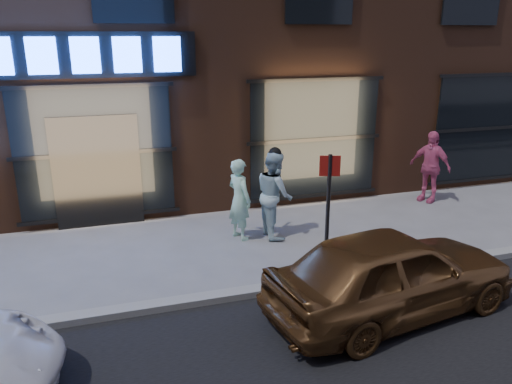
% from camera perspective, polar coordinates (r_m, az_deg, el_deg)
% --- Properties ---
extents(ground, '(90.00, 90.00, 0.00)m').
position_cam_1_polar(ground, '(7.92, -16.74, -13.58)').
color(ground, slate).
rests_on(ground, ground).
extents(curb, '(60.00, 0.25, 0.12)m').
position_cam_1_polar(curb, '(7.89, -16.78, -13.21)').
color(curb, gray).
rests_on(curb, ground).
extents(man_bowtie, '(0.61, 0.72, 1.67)m').
position_cam_1_polar(man_bowtie, '(10.01, -1.90, -0.84)').
color(man_bowtie, '#C1FEDD').
rests_on(man_bowtie, ground).
extents(man_cap, '(0.68, 0.87, 1.78)m').
position_cam_1_polar(man_cap, '(10.14, 2.13, -0.24)').
color(man_cap, silver).
rests_on(man_cap, ground).
extents(passerby, '(0.87, 1.12, 1.77)m').
position_cam_1_polar(passerby, '(13.01, 19.25, 2.77)').
color(passerby, '#D9598A').
rests_on(passerby, ground).
extents(gold_sedan, '(4.09, 2.18, 1.33)m').
position_cam_1_polar(gold_sedan, '(7.67, 15.29, -8.88)').
color(gold_sedan, brown).
rests_on(gold_sedan, ground).
extents(sign_post, '(0.33, 0.13, 2.14)m').
position_cam_1_polar(sign_post, '(8.42, 8.25, -1.36)').
color(sign_post, '#262628').
rests_on(sign_post, ground).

